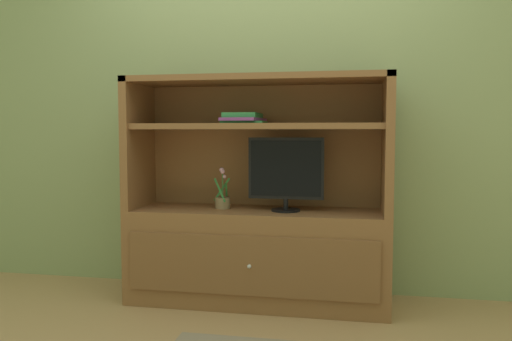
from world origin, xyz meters
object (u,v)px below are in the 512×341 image
Objects in this scene: tv_monitor at (286,172)px; magazine_stack at (244,118)px; media_console at (258,230)px; potted_plant at (223,200)px.

magazine_stack is (-0.27, 0.02, 0.33)m from tv_monitor.
media_console is 4.61× the size of magazine_stack.
tv_monitor is 0.42m from magazine_stack.
tv_monitor is 1.77× the size of potted_plant.
magazine_stack is (0.14, -0.02, 0.51)m from potted_plant.
potted_plant is (-0.23, 0.01, 0.18)m from media_console.
potted_plant is at bearing 172.58° from magazine_stack.
potted_plant is 0.53m from magazine_stack.
magazine_stack is at bearing -172.74° from media_console.
magazine_stack is at bearing -7.42° from potted_plant.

